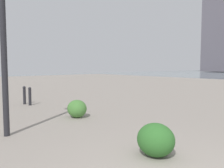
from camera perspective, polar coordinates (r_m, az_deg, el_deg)
name	(u,v)px	position (r m, az deg, el deg)	size (l,w,h in m)	color
lamppost	(3,26)	(6.17, -25.12, 12.69)	(0.98, 0.28, 3.92)	#232328
bollard_near	(30,96)	(10.55, -19.44, -2.74)	(0.13, 0.13, 0.78)	#232328
bollard_mid	(24,95)	(10.94, -20.63, -2.47)	(0.13, 0.13, 0.80)	#232328
shrub_low	(156,140)	(4.57, 10.65, -13.24)	(0.74, 0.66, 0.63)	#2D6628
shrub_round	(77,109)	(7.76, -8.56, -5.98)	(0.68, 0.61, 0.58)	#477F38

